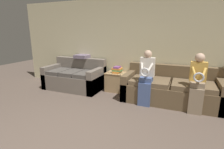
% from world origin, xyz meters
% --- Properties ---
extents(wall_back, '(7.17, 0.06, 2.55)m').
position_xyz_m(wall_back, '(0.00, 3.15, 1.27)').
color(wall_back, beige).
rests_on(wall_back, ground_plane).
extents(couch_main, '(2.22, 0.97, 0.84)m').
position_xyz_m(couch_main, '(1.24, 2.64, 0.31)').
color(couch_main, brown).
rests_on(couch_main, ground_plane).
extents(couch_side, '(1.67, 0.94, 0.87)m').
position_xyz_m(couch_side, '(-1.47, 2.64, 0.32)').
color(couch_side, '#70665B').
rests_on(couch_side, ground_plane).
extents(child_left_seated, '(0.33, 0.38, 1.25)m').
position_xyz_m(child_left_seated, '(0.72, 2.25, 0.68)').
color(child_left_seated, '#475B8E').
rests_on(child_left_seated, ground_plane).
extents(child_right_seated, '(0.32, 0.38, 1.23)m').
position_xyz_m(child_right_seated, '(1.77, 2.25, 0.68)').
color(child_right_seated, gray).
rests_on(child_right_seated, ground_plane).
extents(side_shelf, '(0.62, 0.47, 0.53)m').
position_xyz_m(side_shelf, '(-0.22, 2.86, 0.27)').
color(side_shelf, tan).
rests_on(side_shelf, ground_plane).
extents(book_stack, '(0.26, 0.28, 0.17)m').
position_xyz_m(book_stack, '(-0.22, 2.87, 0.62)').
color(book_stack, orange).
rests_on(book_stack, side_shelf).
extents(throw_pillow, '(0.40, 0.40, 0.10)m').
position_xyz_m(throw_pillow, '(-1.40, 2.97, 0.92)').
color(throw_pillow, slate).
rests_on(throw_pillow, couch_side).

